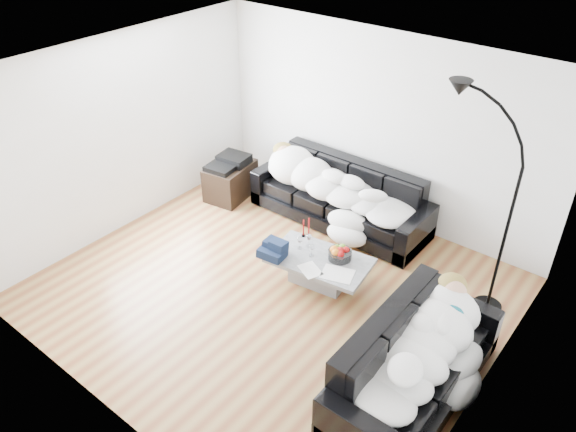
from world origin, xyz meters
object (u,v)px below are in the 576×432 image
Objects in this scene: wine_glass_c at (311,250)px; candle_right at (309,227)px; sofa_right at (416,361)px; fruit_bowl at (340,252)px; wine_glass_b at (300,243)px; sleeper_back at (339,183)px; floor_lamp at (507,227)px; sofa_back at (340,195)px; wine_glass_a at (309,240)px; candle_left at (303,228)px; coffee_table at (319,270)px; shoes at (412,358)px; sleeper_right at (419,345)px; av_cabinet at (231,181)px; stereo at (229,161)px.

wine_glass_c is 0.41m from candle_right.
fruit_bowl is (-1.48, 0.94, 0.02)m from sofa_right.
wine_glass_b is at bearing 170.03° from wine_glass_c.
floor_lamp reaches higher than sleeper_back.
sofa_back reaches higher than wine_glass_a.
floor_lamp is (2.34, -0.37, 0.47)m from sleeper_back.
sofa_back is at bearing 101.57° from wine_glass_b.
candle_left is at bearing 63.73° from sofa_right.
coffee_table is 1.56m from shoes.
wine_glass_c is (-1.78, 0.77, -0.21)m from sleeper_right.
sleeper_right is 2.31m from candle_right.
candle_right is 2.31m from floor_lamp.
wine_glass_b is (-1.98, 0.81, -0.21)m from sleeper_right.
sleeper_right is (2.23, -2.00, 0.00)m from sleeper_back.
sleeper_back is at bearing 134.08° from shoes.
av_cabinet is at bearing 162.38° from candle_left.
wine_glass_a is 2.09m from stereo.
fruit_bowl is (0.75, -1.11, 0.02)m from sofa_back.
sofa_back is 2.48m from floor_lamp.
shoes is (1.87, -0.73, -0.43)m from candle_right.
sofa_right is 1.77m from floor_lamp.
wine_glass_a is 0.37× the size of shoes.
candle_left is at bearing -175.85° from floor_lamp.
floor_lamp is at bearing 25.20° from coffee_table.
sofa_right reaches higher than fruit_bowl.
sofa_back is 1.72m from stereo.
sofa_back is 1.72m from av_cabinet.
wine_glass_c is at bearing -48.78° from candle_right.
candle_right is 0.12× the size of floor_lamp.
sleeper_back is 12.21× the size of wine_glass_a.
wine_glass_a is 0.08× the size of floor_lamp.
av_cabinet is (-2.40, 0.66, -0.17)m from fruit_bowl.
sofa_right is at bearing -31.17° from av_cabinet.
candle_right reaches higher than fruit_bowl.
fruit_bowl is at bearing 57.62° from sofa_right.
floor_lamp reaches higher than sofa_right.
fruit_bowl is (0.75, -1.06, -0.20)m from sleeper_back.
sleeper_right reaches higher than sofa_right.
fruit_bowl is 1.17× the size of candle_left.
sleeper_back is 1.70m from stereo.
sleeper_back is 1.23m from wine_glass_b.
stereo is at bearing 158.48° from wine_glass_c.
av_cabinet is 1.71× the size of stereo.
sleeper_back is at bearing 102.04° from wine_glass_b.
coffee_table is 0.35m from fruit_bowl.
floor_lamp reaches higher than av_cabinet.
coffee_table is at bearing 64.63° from sofa_right.
wine_glass_a is at bearing -28.24° from av_cabinet.
wine_glass_b is at bearing -62.55° from candle_left.
sleeper_right reaches higher than sleeper_back.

